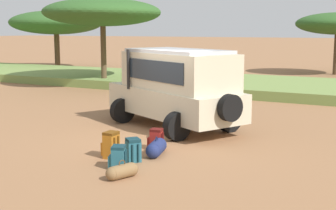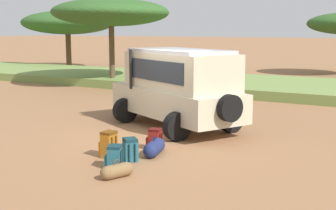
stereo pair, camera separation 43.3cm
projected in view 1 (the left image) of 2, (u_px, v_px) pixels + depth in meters
ground_plane at (155, 139)px, 13.07m from camera, size 320.00×320.00×0.00m
grass_bank at (271, 87)px, 23.24m from camera, size 120.00×7.00×0.44m
safari_vehicle at (176, 87)px, 14.40m from camera, size 5.34×3.94×2.44m
backpack_beside_front_wheel at (118, 157)px, 10.30m from camera, size 0.45×0.45×0.51m
backpack_cluster_center at (133, 150)px, 10.86m from camera, size 0.48×0.46×0.55m
backpack_near_rear_wheel at (111, 145)px, 11.15m from camera, size 0.39×0.38×0.63m
backpack_outermost at (156, 139)px, 11.93m from camera, size 0.43×0.35×0.54m
duffel_bag_low_black_case at (156, 148)px, 11.39m from camera, size 0.51×0.96×0.47m
duffel_bag_soft_canvas at (122, 171)px, 9.63m from camera, size 0.46×0.74×0.39m
acacia_tree_far_left at (56, 23)px, 35.97m from camera, size 7.36×6.75×4.46m
acacia_tree_left_mid at (103, 13)px, 24.57m from camera, size 6.03×6.51×4.64m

